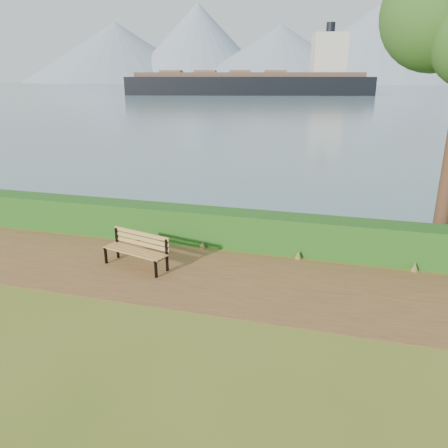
% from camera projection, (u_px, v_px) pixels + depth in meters
% --- Properties ---
extents(ground, '(140.00, 140.00, 0.00)m').
position_uv_depth(ground, '(220.00, 285.00, 10.24)').
color(ground, '#54621C').
rests_on(ground, ground).
extents(path, '(40.00, 3.40, 0.01)m').
position_uv_depth(path, '(223.00, 279.00, 10.51)').
color(path, brown).
rests_on(path, ground).
extents(hedge, '(32.00, 0.85, 1.00)m').
position_uv_depth(hedge, '(245.00, 230.00, 12.45)').
color(hedge, '#184513').
rests_on(hedge, ground).
extents(water, '(700.00, 510.00, 0.00)m').
position_uv_depth(water, '(348.00, 86.00, 247.52)').
color(water, slate).
rests_on(water, ground).
extents(mountains, '(585.00, 190.00, 70.00)m').
position_uv_depth(mountains, '(341.00, 49.00, 374.34)').
color(mountains, slate).
rests_on(mountains, ground).
extents(bench, '(1.86, 0.97, 0.90)m').
position_uv_depth(bench, '(138.00, 247.00, 11.10)').
color(bench, black).
rests_on(bench, ground).
extents(cargo_ship, '(68.18, 25.09, 20.49)m').
position_uv_depth(cargo_ship, '(257.00, 84.00, 121.38)').
color(cargo_ship, black).
rests_on(cargo_ship, ground).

